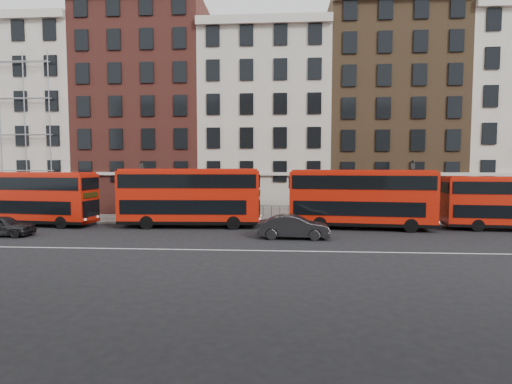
# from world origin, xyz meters

# --- Properties ---
(ground) EXTENTS (120.00, 120.00, 0.00)m
(ground) POSITION_xyz_m (0.00, 0.00, 0.00)
(ground) COLOR black
(ground) RESTS_ON ground
(pavement) EXTENTS (80.00, 5.00, 0.15)m
(pavement) POSITION_xyz_m (0.00, 10.50, 0.07)
(pavement) COLOR slate
(pavement) RESTS_ON ground
(kerb) EXTENTS (80.00, 0.30, 0.16)m
(kerb) POSITION_xyz_m (0.00, 8.00, 0.08)
(kerb) COLOR gray
(kerb) RESTS_ON ground
(road_centre_line) EXTENTS (70.00, 0.12, 0.01)m
(road_centre_line) POSITION_xyz_m (0.00, -2.00, 0.01)
(road_centre_line) COLOR white
(road_centre_line) RESTS_ON ground
(building_terrace) EXTENTS (64.00, 11.95, 22.00)m
(building_terrace) POSITION_xyz_m (-0.31, 17.88, 10.24)
(building_terrace) COLOR #B8AE9F
(building_terrace) RESTS_ON ground
(bus_a) EXTENTS (10.86, 3.87, 4.47)m
(bus_a) POSITION_xyz_m (-18.94, 6.54, 2.39)
(bus_a) COLOR red
(bus_a) RESTS_ON ground
(bus_b) EXTENTS (11.43, 3.20, 4.76)m
(bus_b) POSITION_xyz_m (-5.70, 6.54, 2.55)
(bus_b) COLOR red
(bus_b) RESTS_ON ground
(bus_c) EXTENTS (11.35, 3.82, 4.68)m
(bus_c) POSITION_xyz_m (7.98, 6.54, 2.51)
(bus_c) COLOR red
(bus_c) RESTS_ON ground
(bus_d) EXTENTS (10.12, 3.25, 4.18)m
(bus_d) POSITION_xyz_m (19.53, 6.54, 2.24)
(bus_d) COLOR red
(bus_d) RESTS_ON ground
(car_rear) EXTENTS (4.38, 1.81, 1.48)m
(car_rear) POSITION_xyz_m (-18.06, 1.59, 0.74)
(car_rear) COLOR black
(car_rear) RESTS_ON ground
(car_front) EXTENTS (4.98, 1.89, 1.62)m
(car_front) POSITION_xyz_m (2.62, 2.06, 0.81)
(car_front) COLOR black
(car_front) RESTS_ON ground
(lamp_post_left) EXTENTS (0.44, 0.44, 5.33)m
(lamp_post_left) POSITION_xyz_m (-10.39, 8.67, 3.08)
(lamp_post_left) COLOR black
(lamp_post_left) RESTS_ON pavement
(lamp_post_right) EXTENTS (0.44, 0.44, 5.33)m
(lamp_post_right) POSITION_xyz_m (12.70, 8.92, 3.08)
(lamp_post_right) COLOR black
(lamp_post_right) RESTS_ON pavement
(iron_railings) EXTENTS (6.60, 0.06, 1.00)m
(iron_railings) POSITION_xyz_m (0.00, 12.70, 0.65)
(iron_railings) COLOR black
(iron_railings) RESTS_ON pavement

